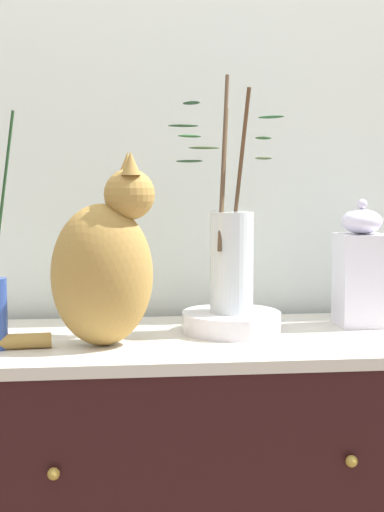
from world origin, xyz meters
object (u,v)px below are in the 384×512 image
Objects in this scene: cat_sitting at (104,266)px; bowl_porcelain at (231,322)px; vase_glass_clear at (231,253)px; jar_lidded_porcelain at (361,269)px.

bowl_porcelain is at bearing 20.53° from cat_sitting.
vase_glass_clear reaches higher than bowl_porcelain.
cat_sitting reaches higher than bowl_porcelain.
cat_sitting is 0.34m from bowl_porcelain.
cat_sitting is at bearing -166.36° from jar_lidded_porcelain.
vase_glass_clear reaches higher than jar_lidded_porcelain.
cat_sitting is 0.31m from vase_glass_clear.
vase_glass_clear reaches higher than cat_sitting.
jar_lidded_porcelain is at bearing 13.64° from cat_sitting.
bowl_porcelain is 0.34m from jar_lidded_porcelain.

